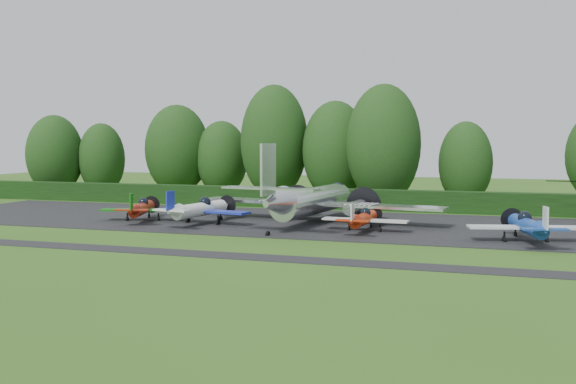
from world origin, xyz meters
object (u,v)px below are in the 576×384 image
(light_plane_orange, at_px, (364,219))
(light_plane_white, at_px, (200,209))
(light_plane_red, at_px, (142,208))
(transport_plane, at_px, (312,201))
(light_plane_blue, at_px, (527,226))

(light_plane_orange, bearing_deg, light_plane_white, 175.72)
(light_plane_red, bearing_deg, transport_plane, 30.21)
(light_plane_red, xyz_separation_m, light_plane_orange, (18.57, -0.51, -0.10))
(transport_plane, bearing_deg, light_plane_blue, -26.35)
(light_plane_blue, bearing_deg, transport_plane, 174.81)
(light_plane_blue, bearing_deg, light_plane_red, -170.99)
(transport_plane, relative_size, light_plane_white, 2.54)
(transport_plane, xyz_separation_m, light_plane_white, (-8.25, -3.39, -0.62))
(transport_plane, xyz_separation_m, light_plane_blue, (16.01, -5.37, -0.70))
(light_plane_red, bearing_deg, light_plane_white, 14.45)
(light_plane_red, xyz_separation_m, light_plane_blue, (29.67, -2.26, 0.06))
(light_plane_white, relative_size, light_plane_orange, 1.24)
(light_plane_white, bearing_deg, light_plane_orange, -10.44)
(light_plane_white, bearing_deg, light_plane_red, 167.66)
(light_plane_white, height_order, light_plane_orange, light_plane_white)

